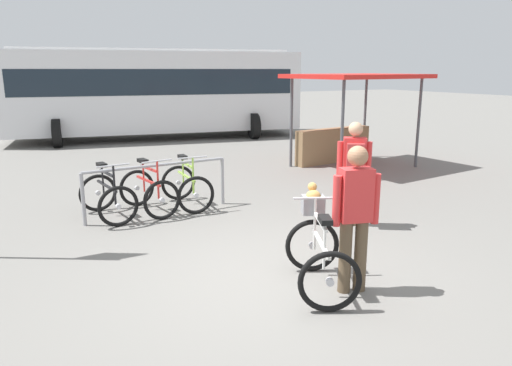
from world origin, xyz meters
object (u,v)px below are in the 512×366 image
Objects in this scene: racked_bike_lime at (187,187)px; pedestrian_with_backpack at (354,167)px; racked_bike_black at (108,197)px; person_with_featured_bike at (355,213)px; racked_bike_red at (149,192)px; market_stall at (346,111)px; featured_bicycle at (319,245)px; bus_distant at (156,89)px.

pedestrian_with_backpack is at bearing -50.06° from racked_bike_lime.
racked_bike_black is at bearing 146.11° from pedestrian_with_backpack.
racked_bike_red is at bearing 105.17° from person_with_featured_bike.
person_with_featured_bike is at bearing -65.91° from racked_bike_black.
market_stall is at bearing 15.56° from racked_bike_black.
racked_bike_black is at bearing -177.79° from racked_bike_red.
featured_bicycle is (0.16, -3.76, 0.12)m from racked_bike_lime.
person_with_featured_bike is (0.24, -0.31, 0.42)m from featured_bicycle.
racked_bike_black is at bearing 112.74° from featured_bicycle.
pedestrian_with_backpack is at bearing -33.89° from racked_bike_black.
racked_bike_black is 4.44m from person_with_featured_bike.
racked_bike_lime is 9.25m from bus_distant.
racked_bike_lime is 0.68× the size of person_with_featured_bike.
person_with_featured_bike is at bearing -52.01° from featured_bicycle.
bus_distant is (2.95, 8.90, 1.37)m from racked_bike_red.
bus_distant is 7.66m from market_stall.
featured_bicycle is at bearing -77.10° from racked_bike_red.
featured_bicycle is 0.38× the size of market_stall.
racked_bike_red is at bearing 102.90° from featured_bicycle.
person_with_featured_bike is (1.10, -4.05, 0.54)m from racked_bike_red.
market_stall reaches higher than featured_bicycle.
pedestrian_with_backpack reaches higher than racked_bike_black.
racked_bike_red is at bearing 2.21° from racked_bike_black.
market_stall is at bearing 52.53° from pedestrian_with_backpack.
bus_distant is at bearing 80.60° from featured_bicycle.
racked_bike_black is 0.72× the size of person_with_featured_bike.
person_with_featured_bike is 0.50× the size of market_stall.
racked_bike_black is at bearing -177.79° from racked_bike_lime.
person_with_featured_bike is (0.40, -4.07, 0.54)m from racked_bike_lime.
featured_bicycle is (1.56, -3.71, 0.12)m from racked_bike_black.
bus_distant is (2.09, 12.64, 1.25)m from featured_bicycle.
bus_distant reaches higher than racked_bike_red.
person_with_featured_bike is 7.39m from market_stall.
market_stall is at bearing 48.79° from featured_bicycle.
racked_bike_lime is 3.02m from pedestrian_with_backpack.
market_stall is (6.36, 1.77, 1.03)m from racked_bike_black.
racked_bike_lime is at bearing 92.38° from featured_bicycle.
bus_distant is (2.25, 8.87, 1.37)m from racked_bike_lime.
pedestrian_with_backpack is at bearing 50.19° from person_with_featured_bike.
featured_bicycle reaches higher than racked_bike_red.
featured_bicycle is at bearing -67.26° from racked_bike_black.
featured_bicycle is 0.77× the size of pedestrian_with_backpack.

